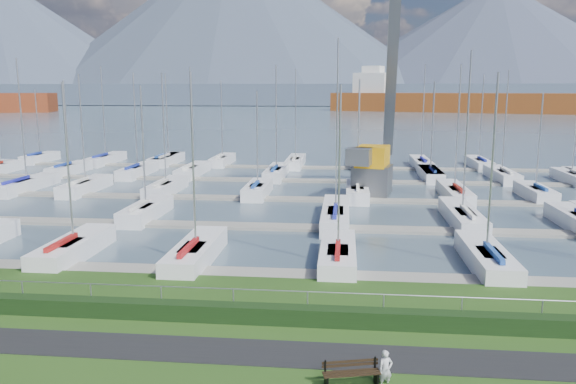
# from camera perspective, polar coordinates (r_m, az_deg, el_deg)

# --- Properties ---
(path) EXTENTS (160.00, 2.00, 0.04)m
(path) POSITION_cam_1_polar(r_m,az_deg,el_deg) (20.60, -4.40, -15.88)
(path) COLOR black
(path) RESTS_ON grass
(water) EXTENTS (800.00, 540.00, 0.20)m
(water) POSITION_cam_1_polar(r_m,az_deg,el_deg) (281.35, 5.18, 8.43)
(water) COLOR #485B69
(hedge) EXTENTS (80.00, 0.70, 0.70)m
(hedge) POSITION_cam_1_polar(r_m,az_deg,el_deg) (22.79, -3.23, -12.25)
(hedge) COLOR black
(hedge) RESTS_ON grass
(fence) EXTENTS (80.00, 0.04, 0.04)m
(fence) POSITION_cam_1_polar(r_m,az_deg,el_deg) (22.85, -3.09, -9.90)
(fence) COLOR #9A9DA2
(fence) RESTS_ON grass
(foothill) EXTENTS (900.00, 80.00, 12.00)m
(foothill) POSITION_cam_1_polar(r_m,az_deg,el_deg) (351.19, 5.34, 9.86)
(foothill) COLOR #465367
(foothill) RESTS_ON water
(mountains) EXTENTS (1190.00, 360.00, 115.00)m
(mountains) POSITION_cam_1_polar(r_m,az_deg,el_deg) (427.46, 6.56, 15.39)
(mountains) COLOR #475268
(mountains) RESTS_ON water
(docks) EXTENTS (90.00, 41.60, 0.25)m
(docks) POSITION_cam_1_polar(r_m,az_deg,el_deg) (48.20, 1.69, -0.77)
(docks) COLOR gray
(docks) RESTS_ON water
(bench_right) EXTENTS (1.85, 0.85, 0.85)m
(bench_right) POSITION_cam_1_polar(r_m,az_deg,el_deg) (18.45, 6.43, -17.83)
(bench_right) COLOR black
(bench_right) RESTS_ON grass
(person) EXTENTS (0.53, 0.44, 1.25)m
(person) POSITION_cam_1_polar(r_m,az_deg,el_deg) (18.62, 9.91, -16.93)
(person) COLOR silver
(person) RESTS_ON grass
(crane) EXTENTS (4.95, 13.41, 22.35)m
(crane) POSITION_cam_1_polar(r_m,az_deg,el_deg) (51.08, 9.09, 6.02)
(crane) COLOR #54565B
(crane) RESTS_ON water
(cargo_ship_mid) EXTENTS (109.46, 52.42, 21.50)m
(cargo_ship_mid) POSITION_cam_1_polar(r_m,az_deg,el_deg) (246.12, 16.24, 8.69)
(cargo_ship_mid) COLOR brown
(cargo_ship_mid) RESTS_ON water
(sailboat_fleet) EXTENTS (76.39, 49.23, 13.11)m
(sailboat_fleet) POSITION_cam_1_polar(r_m,az_deg,el_deg) (50.64, 1.13, 6.13)
(sailboat_fleet) COLOR #1E489A
(sailboat_fleet) RESTS_ON water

